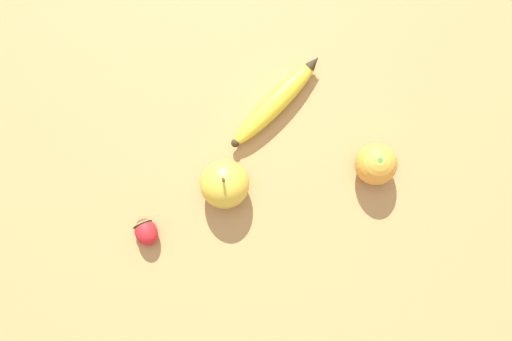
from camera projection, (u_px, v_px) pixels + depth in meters
name	position (u px, v px, depth m)	size (l,w,h in m)	color
ground_plane	(244.00, 208.00, 0.96)	(3.00, 3.00, 0.00)	#A87A47
banana	(276.00, 102.00, 0.97)	(0.13, 0.19, 0.04)	yellow
orange	(376.00, 164.00, 0.94)	(0.07, 0.07, 0.07)	orange
strawberry	(146.00, 232.00, 0.93)	(0.05, 0.04, 0.04)	red
apple	(225.00, 184.00, 0.93)	(0.08, 0.08, 0.08)	gold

